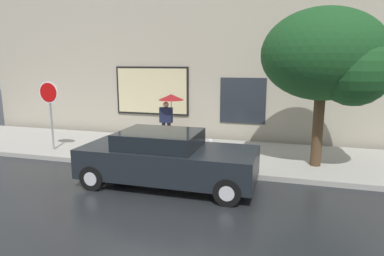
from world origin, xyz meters
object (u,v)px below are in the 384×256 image
at_px(parked_car, 167,159).
at_px(stop_sign, 50,102).
at_px(street_tree, 329,58).
at_px(fire_hydrant, 210,151).
at_px(pedestrian_with_umbrella, 169,105).

bearing_deg(parked_car, stop_sign, 159.97).
bearing_deg(parked_car, street_tree, 30.10).
distance_m(street_tree, stop_sign, 9.09).
relative_size(fire_hydrant, pedestrian_with_umbrella, 0.40).
bearing_deg(parked_car, pedestrian_with_umbrella, 108.70).
bearing_deg(fire_hydrant, street_tree, 8.83).
height_order(parked_car, street_tree, street_tree).
height_order(parked_car, fire_hydrant, parked_car).
bearing_deg(street_tree, parked_car, -149.90).
bearing_deg(stop_sign, parked_car, -20.03).
relative_size(street_tree, stop_sign, 1.89).
height_order(fire_hydrant, pedestrian_with_umbrella, pedestrian_with_umbrella).
height_order(pedestrian_with_umbrella, street_tree, street_tree).
bearing_deg(fire_hydrant, pedestrian_with_umbrella, 135.55).
distance_m(parked_car, fire_hydrant, 1.98).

